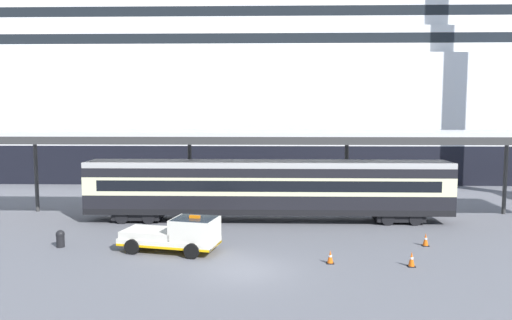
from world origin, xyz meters
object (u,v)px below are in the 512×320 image
(cruise_ship, at_px, (370,73))
(train_carriage, at_px, (268,187))
(service_truck, at_px, (178,234))
(traffic_cone_near, at_px, (330,257))
(traffic_cone_mid, at_px, (412,259))
(traffic_cone_far, at_px, (426,240))
(quay_bollard, at_px, (60,238))

(cruise_ship, bearing_deg, train_carriage, -112.80)
(service_truck, distance_m, traffic_cone_near, 8.06)
(traffic_cone_mid, xyz_separation_m, traffic_cone_far, (1.84, 3.69, -0.01))
(traffic_cone_mid, relative_size, traffic_cone_far, 1.02)
(quay_bollard, bearing_deg, traffic_cone_near, -9.86)
(traffic_cone_mid, distance_m, traffic_cone_far, 4.12)
(traffic_cone_near, relative_size, traffic_cone_far, 0.90)
(traffic_cone_far, bearing_deg, traffic_cone_mid, -116.57)
(cruise_ship, distance_m, service_truck, 44.32)
(traffic_cone_far, bearing_deg, quay_bollard, -177.81)
(quay_bollard, bearing_deg, cruise_ship, 57.20)
(train_carriage, distance_m, traffic_cone_far, 10.84)
(train_carriage, height_order, quay_bollard, train_carriage)
(service_truck, relative_size, traffic_cone_mid, 7.43)
(traffic_cone_mid, height_order, traffic_cone_far, traffic_cone_mid)
(cruise_ship, relative_size, traffic_cone_near, 234.02)
(train_carriage, distance_m, traffic_cone_mid, 12.10)
(traffic_cone_mid, bearing_deg, service_truck, 169.35)
(cruise_ship, relative_size, quay_bollard, 159.66)
(train_carriage, xyz_separation_m, traffic_cone_far, (8.81, -6.01, -1.96))
(traffic_cone_near, bearing_deg, train_carriage, 108.50)
(cruise_ship, relative_size, traffic_cone_far, 210.88)
(cruise_ship, xyz_separation_m, train_carriage, (-13.19, -31.38, -10.16))
(cruise_ship, distance_m, traffic_cone_mid, 43.27)
(traffic_cone_near, xyz_separation_m, traffic_cone_far, (5.70, 3.29, 0.04))
(cruise_ship, height_order, service_truck, cruise_ship)
(train_carriage, bearing_deg, traffic_cone_mid, -54.32)
(cruise_ship, height_order, traffic_cone_far, cruise_ship)
(service_truck, bearing_deg, traffic_cone_near, -12.97)
(quay_bollard, bearing_deg, train_carriage, 30.74)
(train_carriage, bearing_deg, traffic_cone_far, -34.29)
(traffic_cone_near, distance_m, quay_bollard, 14.73)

